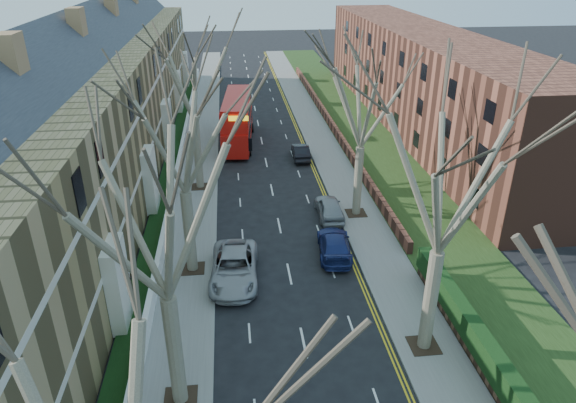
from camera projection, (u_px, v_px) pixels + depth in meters
name	position (u px, v px, depth m)	size (l,w,h in m)	color
pavement_left	(202.00, 142.00, 51.21)	(3.00, 102.00, 0.12)	slate
pavement_right	(320.00, 138.00, 52.45)	(3.00, 102.00, 0.12)	slate
terrace_left	(96.00, 114.00, 40.88)	(9.70, 78.00, 13.60)	olive
flats_right	(420.00, 78.00, 55.04)	(13.97, 54.00, 10.00)	brown
front_wall_left	(178.00, 168.00, 43.65)	(0.30, 78.00, 1.00)	white
grass_verge_right	(363.00, 135.00, 52.87)	(6.00, 102.00, 0.06)	#1E3212
tree_left_mid	(156.00, 199.00, 17.61)	(10.50, 10.50, 14.71)	#685B4A
tree_left_far	(179.00, 122.00, 26.68)	(10.15, 10.15, 14.22)	#685B4A
tree_left_dist	(191.00, 69.00, 37.26)	(10.50, 10.50, 14.71)	#685B4A
tree_right_mid	(451.00, 163.00, 20.57)	(10.50, 10.50, 14.71)	#685B4A
tree_right_far	(364.00, 88.00, 33.21)	(10.15, 10.15, 14.22)	#685B4A
double_decker_bus	(238.00, 121.00, 50.24)	(3.43, 11.06, 4.56)	red
car_left_far	(234.00, 268.00, 29.56)	(2.67, 5.80, 1.61)	#9E9FA4
car_right_near	(334.00, 245.00, 32.08)	(1.97, 4.84, 1.40)	navy
car_right_mid	(329.00, 208.00, 36.63)	(1.74, 4.32, 1.47)	gray
car_right_far	(301.00, 152.00, 47.08)	(1.42, 4.07, 1.34)	black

